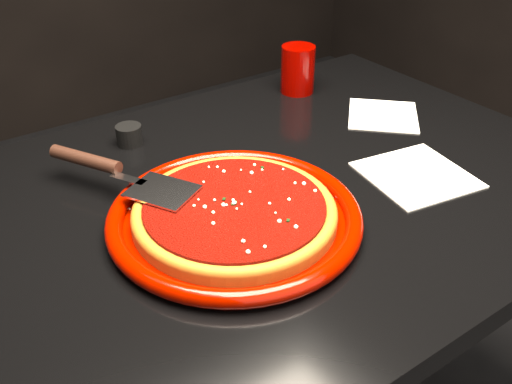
{
  "coord_description": "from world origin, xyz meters",
  "views": [
    {
      "loc": [
        -0.45,
        -0.65,
        1.26
      ],
      "look_at": [
        -0.01,
        -0.03,
        0.77
      ],
      "focal_mm": 40.0,
      "sensor_mm": 36.0,
      "label": 1
    }
  ],
  "objects_px": {
    "pizza_server": "(122,171)",
    "cup": "(298,69)",
    "table": "(252,349)",
    "plate": "(235,217)",
    "ramekin": "(129,135)"
  },
  "relations": [
    {
      "from": "pizza_server",
      "to": "cup",
      "type": "relative_size",
      "value": 3.17
    },
    {
      "from": "table",
      "to": "pizza_server",
      "type": "bearing_deg",
      "value": 148.69
    },
    {
      "from": "table",
      "to": "plate",
      "type": "relative_size",
      "value": 3.14
    },
    {
      "from": "table",
      "to": "ramekin",
      "type": "distance_m",
      "value": 0.49
    },
    {
      "from": "plate",
      "to": "pizza_server",
      "type": "distance_m",
      "value": 0.2
    },
    {
      "from": "cup",
      "to": "ramekin",
      "type": "relative_size",
      "value": 2.15
    },
    {
      "from": "cup",
      "to": "pizza_server",
      "type": "bearing_deg",
      "value": -160.14
    },
    {
      "from": "table",
      "to": "ramekin",
      "type": "relative_size",
      "value": 24.83
    },
    {
      "from": "pizza_server",
      "to": "ramekin",
      "type": "relative_size",
      "value": 6.8
    },
    {
      "from": "plate",
      "to": "ramekin",
      "type": "bearing_deg",
      "value": 93.47
    },
    {
      "from": "plate",
      "to": "pizza_server",
      "type": "xyz_separation_m",
      "value": [
        -0.1,
        0.17,
        0.03
      ]
    },
    {
      "from": "cup",
      "to": "table",
      "type": "bearing_deg",
      "value": -138.53
    },
    {
      "from": "table",
      "to": "plate",
      "type": "height_order",
      "value": "plate"
    },
    {
      "from": "pizza_server",
      "to": "cup",
      "type": "distance_m",
      "value": 0.53
    },
    {
      "from": "cup",
      "to": "ramekin",
      "type": "distance_m",
      "value": 0.42
    }
  ]
}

